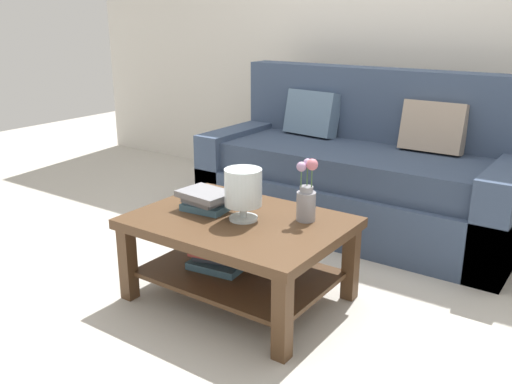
% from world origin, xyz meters
% --- Properties ---
extents(ground_plane, '(10.00, 10.00, 0.00)m').
position_xyz_m(ground_plane, '(0.00, 0.00, 0.00)').
color(ground_plane, '#B7B2A8').
extents(back_wall, '(6.40, 0.12, 2.70)m').
position_xyz_m(back_wall, '(0.00, 1.65, 1.35)').
color(back_wall, beige).
rests_on(back_wall, ground).
extents(couch, '(2.11, 0.90, 1.06)m').
position_xyz_m(couch, '(0.08, 0.88, 0.36)').
color(couch, '#384760').
rests_on(couch, ground).
extents(coffee_table, '(1.05, 0.77, 0.44)m').
position_xyz_m(coffee_table, '(0.01, -0.45, 0.31)').
color(coffee_table, '#4C331E').
rests_on(coffee_table, ground).
extents(book_stack_main, '(0.28, 0.23, 0.10)m').
position_xyz_m(book_stack_main, '(-0.20, -0.43, 0.49)').
color(book_stack_main, '#3D6075').
rests_on(book_stack_main, coffee_table).
extents(glass_hurricane_vase, '(0.19, 0.19, 0.26)m').
position_xyz_m(glass_hurricane_vase, '(0.05, -0.44, 0.60)').
color(glass_hurricane_vase, silver).
rests_on(glass_hurricane_vase, coffee_table).
extents(flower_pitcher, '(0.10, 0.10, 0.32)m').
position_xyz_m(flower_pitcher, '(0.31, -0.27, 0.56)').
color(flower_pitcher, gray).
rests_on(flower_pitcher, coffee_table).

